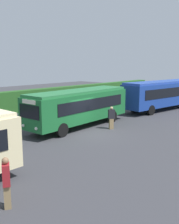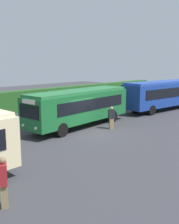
# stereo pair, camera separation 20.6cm
# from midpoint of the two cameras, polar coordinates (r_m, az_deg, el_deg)

# --- Properties ---
(ground_plane) EXTENTS (78.35, 78.35, 0.00)m
(ground_plane) POSITION_cam_midpoint_polar(r_m,az_deg,el_deg) (19.89, 0.58, -4.53)
(ground_plane) COLOR #38383D
(bus_green) EXTENTS (10.17, 2.97, 2.98)m
(bus_green) POSITION_cam_midpoint_polar(r_m,az_deg,el_deg) (21.62, -1.89, 1.38)
(bus_green) COLOR #19602D
(bus_green) RESTS_ON ground_plane
(bus_blue) EXTENTS (10.65, 3.81, 3.16)m
(bus_blue) POSITION_cam_midpoint_polar(r_m,az_deg,el_deg) (30.27, 15.38, 3.81)
(bus_blue) COLOR navy
(bus_blue) RESTS_ON ground_plane
(person_left) EXTENTS (0.45, 0.52, 1.91)m
(person_left) POSITION_cam_midpoint_polar(r_m,az_deg,el_deg) (10.27, -17.23, -13.84)
(person_left) COLOR olive
(person_left) RESTS_ON ground_plane
(person_center) EXTENTS (0.56, 0.49, 1.78)m
(person_center) POSITION_cam_midpoint_polar(r_m,az_deg,el_deg) (21.03, 4.98, -1.13)
(person_center) COLOR olive
(person_center) RESTS_ON ground_plane
(person_right) EXTENTS (0.53, 0.47, 1.65)m
(person_right) POSITION_cam_midpoint_polar(r_m,az_deg,el_deg) (24.70, -1.70, 0.48)
(person_right) COLOR olive
(person_right) RESTS_ON ground_plane
(person_far) EXTENTS (0.31, 0.44, 1.79)m
(person_far) POSITION_cam_midpoint_polar(r_m,az_deg,el_deg) (34.22, 13.97, 3.14)
(person_far) COLOR black
(person_far) RESTS_ON ground_plane
(hedge_row) EXTENTS (51.18, 1.14, 2.23)m
(hedge_row) POSITION_cam_midpoint_polar(r_m,az_deg,el_deg) (28.51, -16.64, 1.91)
(hedge_row) COLOR #255520
(hedge_row) RESTS_ON ground_plane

